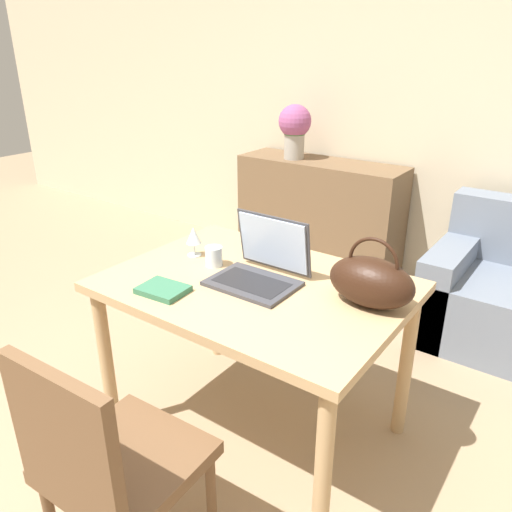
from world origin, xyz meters
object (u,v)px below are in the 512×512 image
at_px(drinking_glass, 214,256).
at_px(flower_vase, 295,127).
at_px(chair, 107,461).
at_px(laptop, 262,264).
at_px(handbag, 371,281).
at_px(wine_glass, 194,237).

distance_m(drinking_glass, flower_vase, 1.83).
relative_size(chair, flower_vase, 2.30).
distance_m(laptop, handbag, 0.46).
bearing_deg(laptop, flower_vase, 117.85).
relative_size(chair, drinking_glass, 10.36).
xyz_separation_m(chair, laptop, (-0.05, 0.89, 0.32)).
height_order(drinking_glass, wine_glass, wine_glass).
xyz_separation_m(chair, handbag, (0.41, 0.94, 0.35)).
xyz_separation_m(wine_glass, flower_vase, (-0.48, 1.66, 0.25)).
height_order(handbag, flower_vase, flower_vase).
xyz_separation_m(laptop, wine_glass, (-0.41, 0.02, 0.03)).
height_order(laptop, wine_glass, laptop).
bearing_deg(handbag, wine_glass, -177.95).
height_order(laptop, flower_vase, flower_vase).
relative_size(drinking_glass, flower_vase, 0.22).
bearing_deg(drinking_glass, wine_glass, 167.14).
bearing_deg(flower_vase, drinking_glass, -69.51).
relative_size(laptop, handbag, 1.06).
relative_size(drinking_glass, wine_glass, 0.63).
distance_m(laptop, wine_glass, 0.41).
bearing_deg(drinking_glass, flower_vase, 110.49).
bearing_deg(handbag, chair, -113.47).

